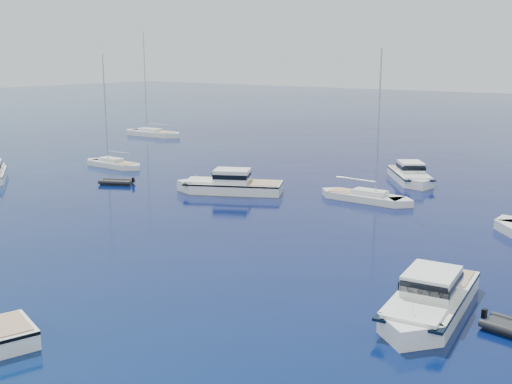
# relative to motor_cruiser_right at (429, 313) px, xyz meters

# --- Properties ---
(ground) EXTENTS (400.00, 400.00, 0.00)m
(ground) POSITION_rel_motor_cruiser_right_xyz_m (-11.41, -13.86, 0.00)
(ground) COLOR navy
(ground) RESTS_ON ground
(motor_cruiser_right) EXTENTS (4.35, 10.63, 2.71)m
(motor_cruiser_right) POSITION_rel_motor_cruiser_right_xyz_m (0.00, 0.00, 0.00)
(motor_cruiser_right) COLOR white
(motor_cruiser_right) RESTS_ON ground
(motor_cruiser_centre) EXTENTS (10.98, 7.73, 2.80)m
(motor_cruiser_centre) POSITION_rel_motor_cruiser_right_xyz_m (-25.27, 15.92, 0.00)
(motor_cruiser_centre) COLOR white
(motor_cruiser_centre) RESTS_ON ground
(motor_cruiser_horizon) EXTENTS (8.15, 9.57, 2.55)m
(motor_cruiser_horizon) POSITION_rel_motor_cruiser_right_xyz_m (-13.70, 30.71, 0.00)
(motor_cruiser_horizon) COLOR white
(motor_cruiser_horizon) RESTS_ON ground
(sailboat_mid_l) EXTENTS (8.91, 2.33, 13.09)m
(sailboat_mid_l) POSITION_rel_motor_cruiser_right_xyz_m (-44.50, 18.69, 0.00)
(sailboat_mid_l) COLOR silver
(sailboat_mid_l) RESTS_ON ground
(sailboat_centre) EXTENTS (9.25, 2.41, 13.59)m
(sailboat_centre) POSITION_rel_motor_cruiser_right_xyz_m (-13.51, 20.26, 0.00)
(sailboat_centre) COLOR silver
(sailboat_centre) RESTS_ON ground
(sailboat_far_l) EXTENTS (11.52, 3.80, 16.65)m
(sailboat_far_l) POSITION_rel_motor_cruiser_right_xyz_m (-60.83, 41.04, 0.00)
(sailboat_far_l) COLOR white
(sailboat_far_l) RESTS_ON ground
(tender_grey_far) EXTENTS (3.92, 3.25, 0.95)m
(tender_grey_far) POSITION_rel_motor_cruiser_right_xyz_m (-36.65, 12.22, 0.00)
(tender_grey_far) COLOR black
(tender_grey_far) RESTS_ON ground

